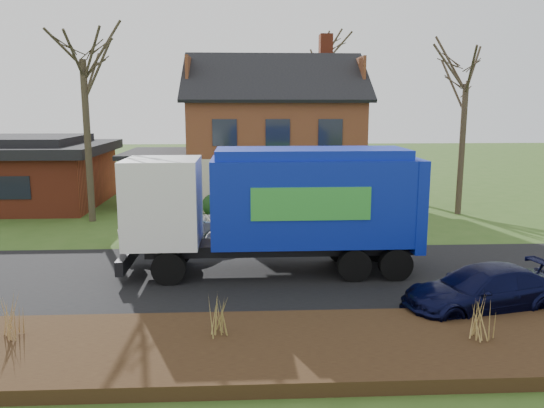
{
  "coord_description": "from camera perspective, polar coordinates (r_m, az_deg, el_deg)",
  "views": [
    {
      "loc": [
        0.41,
        -15.89,
        5.26
      ],
      "look_at": [
        1.33,
        2.5,
        1.86
      ],
      "focal_mm": 35.0,
      "sensor_mm": 36.0,
      "label": 1
    }
  ],
  "objects": [
    {
      "name": "grass_clump_east",
      "position": [
        12.47,
        21.65,
        -11.35
      ],
      "size": [
        0.39,
        0.32,
        0.96
      ],
      "color": "#A38447",
      "rests_on": "mulch_verge"
    },
    {
      "name": "tree_front_west",
      "position": [
        25.71,
        -19.87,
        16.8
      ],
      "size": [
        3.42,
        3.42,
        10.15
      ],
      "color": "#3E3525",
      "rests_on": "ground"
    },
    {
      "name": "garbage_truck",
      "position": [
        16.66,
        0.83,
        0.2
      ],
      "size": [
        9.29,
        2.55,
        3.97
      ],
      "rotation": [
        0.0,
        0.0,
        0.01
      ],
      "color": "black",
      "rests_on": "ground"
    },
    {
      "name": "silver_sedan",
      "position": [
        20.6,
        -10.15,
        -2.44
      ],
      "size": [
        4.61,
        2.68,
        1.44
      ],
      "primitive_type": "imported",
      "rotation": [
        0.0,
        0.0,
        1.85
      ],
      "color": "#B5B8BD",
      "rests_on": "ground"
    },
    {
      "name": "mulch_verge",
      "position": [
        11.76,
        -4.75,
        -15.33
      ],
      "size": [
        80.0,
        3.5,
        0.3
      ],
      "primitive_type": "cube",
      "color": "black",
      "rests_on": "ground"
    },
    {
      "name": "navy_wagon",
      "position": [
        14.73,
        21.71,
        -8.66
      ],
      "size": [
        4.56,
        2.62,
        1.24
      ],
      "primitive_type": "imported",
      "rotation": [
        0.0,
        0.0,
        -1.35
      ],
      "color": "black",
      "rests_on": "ground"
    },
    {
      "name": "tree_front_east",
      "position": [
        27.48,
        20.29,
        14.15
      ],
      "size": [
        3.24,
        3.24,
        9.01
      ],
      "color": "#413427",
      "rests_on": "ground"
    },
    {
      "name": "tree_back",
      "position": [
        39.14,
        5.31,
        17.63
      ],
      "size": [
        3.86,
        3.86,
        12.21
      ],
      "color": "#3B3123",
      "rests_on": "ground"
    },
    {
      "name": "road",
      "position": [
        16.74,
        -4.17,
        -7.85
      ],
      "size": [
        80.0,
        7.0,
        0.02
      ],
      "primitive_type": "cube",
      "color": "black",
      "rests_on": "ground"
    },
    {
      "name": "grass_clump_mid",
      "position": [
        11.92,
        -5.85,
        -11.76
      ],
      "size": [
        0.33,
        0.27,
        0.93
      ],
      "color": "olive",
      "rests_on": "mulch_verge"
    },
    {
      "name": "ground",
      "position": [
        16.74,
        -4.17,
        -7.88
      ],
      "size": [
        120.0,
        120.0,
        0.0
      ],
      "primitive_type": "plane",
      "color": "#33531B",
      "rests_on": "ground"
    },
    {
      "name": "main_house",
      "position": [
        29.84,
        -0.8,
        8.1
      ],
      "size": [
        12.95,
        8.95,
        9.26
      ],
      "color": "beige",
      "rests_on": "ground"
    },
    {
      "name": "ranch_house",
      "position": [
        31.63,
        -25.99,
        3.15
      ],
      "size": [
        9.8,
        8.2,
        3.7
      ],
      "color": "maroon",
      "rests_on": "ground"
    },
    {
      "name": "grass_clump_west",
      "position": [
        12.99,
        -26.44,
        -10.76
      ],
      "size": [
        0.38,
        0.31,
        1.0
      ],
      "color": "#9D7845",
      "rests_on": "mulch_verge"
    }
  ]
}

